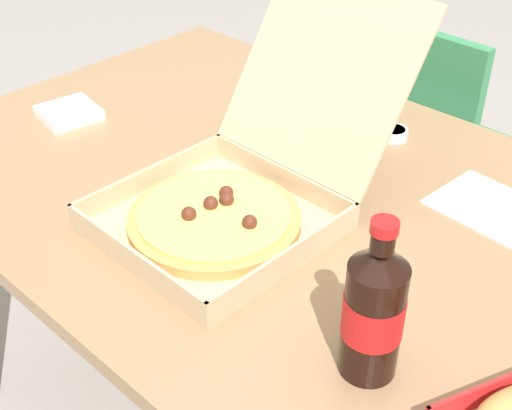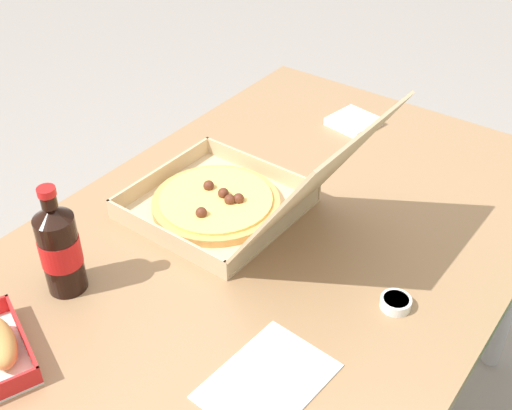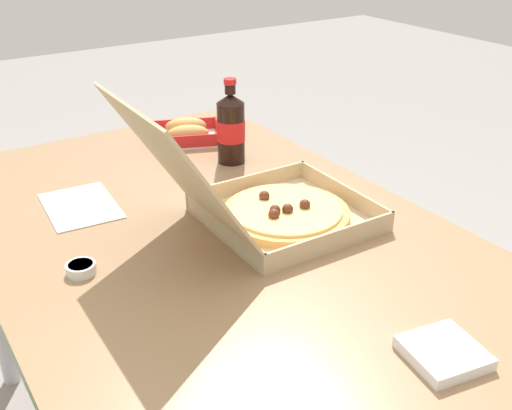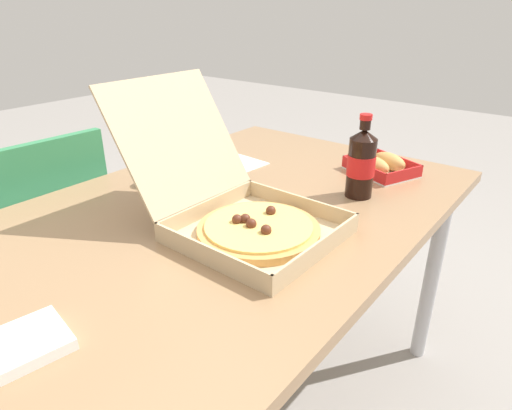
{
  "view_description": "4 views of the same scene",
  "coord_description": "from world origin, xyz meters",
  "px_view_note": "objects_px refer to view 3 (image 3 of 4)",
  "views": [
    {
      "loc": [
        0.62,
        -0.75,
        1.37
      ],
      "look_at": [
        0.0,
        -0.1,
        0.75
      ],
      "focal_mm": 48.23,
      "sensor_mm": 36.0,
      "label": 1
    },
    {
      "loc": [
        0.82,
        0.57,
        1.56
      ],
      "look_at": [
        -0.06,
        -0.07,
        0.75
      ],
      "focal_mm": 45.47,
      "sensor_mm": 36.0,
      "label": 2
    },
    {
      "loc": [
        -0.98,
        0.54,
        1.35
      ],
      "look_at": [
        -0.01,
        -0.09,
        0.76
      ],
      "focal_mm": 42.99,
      "sensor_mm": 36.0,
      "label": 3
    },
    {
      "loc": [
        -0.72,
        -0.69,
        1.2
      ],
      "look_at": [
        0.02,
        -0.11,
        0.76
      ],
      "focal_mm": 31.04,
      "sensor_mm": 36.0,
      "label": 4
    }
  ],
  "objects_px": {
    "cola_bottle": "(231,128)",
    "dipping_sauce_cup": "(81,268)",
    "bread_side_box": "(187,132)",
    "paper_menu": "(81,206)",
    "napkin_pile": "(444,353)",
    "pizza_box_open": "(268,206)"
  },
  "relations": [
    {
      "from": "napkin_pile",
      "to": "pizza_box_open",
      "type": "bearing_deg",
      "value": -1.54
    },
    {
      "from": "cola_bottle",
      "to": "dipping_sauce_cup",
      "type": "relative_size",
      "value": 4.0
    },
    {
      "from": "paper_menu",
      "to": "dipping_sauce_cup",
      "type": "distance_m",
      "value": 0.29
    },
    {
      "from": "napkin_pile",
      "to": "paper_menu",
      "type": "bearing_deg",
      "value": 20.06
    },
    {
      "from": "cola_bottle",
      "to": "paper_menu",
      "type": "height_order",
      "value": "cola_bottle"
    },
    {
      "from": "bread_side_box",
      "to": "paper_menu",
      "type": "relative_size",
      "value": 1.11
    },
    {
      "from": "bread_side_box",
      "to": "cola_bottle",
      "type": "height_order",
      "value": "cola_bottle"
    },
    {
      "from": "pizza_box_open",
      "to": "cola_bottle",
      "type": "height_order",
      "value": "pizza_box_open"
    },
    {
      "from": "napkin_pile",
      "to": "dipping_sauce_cup",
      "type": "height_order",
      "value": "same"
    },
    {
      "from": "cola_bottle",
      "to": "dipping_sauce_cup",
      "type": "height_order",
      "value": "cola_bottle"
    },
    {
      "from": "bread_side_box",
      "to": "paper_menu",
      "type": "bearing_deg",
      "value": 121.6
    },
    {
      "from": "cola_bottle",
      "to": "dipping_sauce_cup",
      "type": "bearing_deg",
      "value": 121.05
    },
    {
      "from": "dipping_sauce_cup",
      "to": "pizza_box_open",
      "type": "bearing_deg",
      "value": -95.37
    },
    {
      "from": "bread_side_box",
      "to": "cola_bottle",
      "type": "xyz_separation_m",
      "value": [
        -0.21,
        -0.03,
        0.07
      ]
    },
    {
      "from": "bread_side_box",
      "to": "napkin_pile",
      "type": "bearing_deg",
      "value": 174.2
    },
    {
      "from": "pizza_box_open",
      "to": "cola_bottle",
      "type": "relative_size",
      "value": 2.27
    },
    {
      "from": "pizza_box_open",
      "to": "cola_bottle",
      "type": "distance_m",
      "value": 0.37
    },
    {
      "from": "paper_menu",
      "to": "napkin_pile",
      "type": "bearing_deg",
      "value": -155.47
    },
    {
      "from": "bread_side_box",
      "to": "napkin_pile",
      "type": "distance_m",
      "value": 1.05
    },
    {
      "from": "pizza_box_open",
      "to": "dipping_sauce_cup",
      "type": "xyz_separation_m",
      "value": [
        0.04,
        0.4,
        -0.04
      ]
    },
    {
      "from": "pizza_box_open",
      "to": "napkin_pile",
      "type": "relative_size",
      "value": 4.61
    },
    {
      "from": "pizza_box_open",
      "to": "bread_side_box",
      "type": "relative_size",
      "value": 2.18
    }
  ]
}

